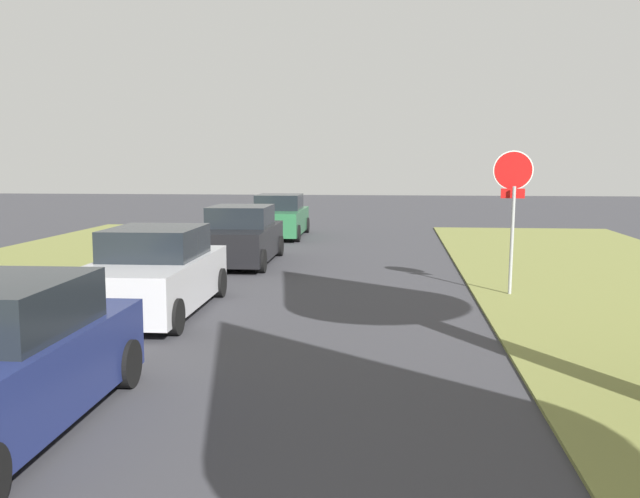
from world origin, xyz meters
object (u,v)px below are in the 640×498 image
at_px(parked_sedan_silver, 154,274).
at_px(parked_sedan_black, 240,237).
at_px(parked_sedan_green, 279,217).
at_px(stop_sign_far, 513,191).

bearing_deg(parked_sedan_silver, parked_sedan_black, 88.29).
xyz_separation_m(parked_sedan_black, parked_sedan_green, (-0.05, 7.06, 0.00)).
height_order(parked_sedan_silver, parked_sedan_black, same).
distance_m(parked_sedan_black, parked_sedan_green, 7.06).
bearing_deg(stop_sign_far, parked_sedan_silver, -161.20).
height_order(stop_sign_far, parked_sedan_green, stop_sign_far).
relative_size(stop_sign_far, parked_sedan_silver, 0.67).
bearing_deg(parked_sedan_silver, stop_sign_far, 18.80).
bearing_deg(parked_sedan_green, parked_sedan_silver, -90.62).
distance_m(stop_sign_far, parked_sedan_black, 8.03).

